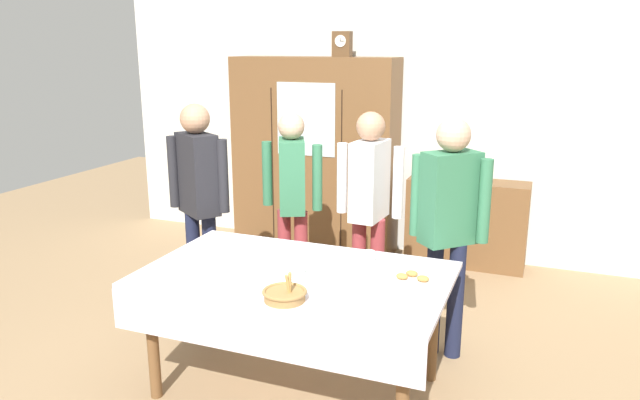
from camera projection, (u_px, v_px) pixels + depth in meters
ground_plane at (309, 371)px, 3.95m from camera, size 12.00×12.00×0.00m
back_wall at (409, 121)px, 6.00m from camera, size 6.40×0.10×2.70m
dining_table at (293, 289)px, 3.57m from camera, size 1.81×1.09×0.77m
wall_cabinet at (315, 155)px, 6.14m from camera, size 1.69×0.46×1.97m
mantel_clock at (342, 44)px, 5.76m from camera, size 0.18×0.11×0.24m
bookshelf_low at (466, 223)px, 5.78m from camera, size 1.13×0.35×0.84m
book_stack at (469, 175)px, 5.66m from camera, size 0.15×0.20×0.12m
tea_cup_far_right at (299, 271)px, 3.51m from camera, size 0.13×0.13×0.06m
tea_cup_near_left at (369, 257)px, 3.76m from camera, size 0.13×0.13×0.06m
tea_cup_mid_left at (240, 262)px, 3.67m from camera, size 0.13×0.13×0.06m
bread_basket at (285, 294)px, 3.17m from camera, size 0.24×0.24×0.16m
pastry_plate at (412, 280)px, 3.43m from camera, size 0.28×0.28×0.05m
spoon_front_edge at (343, 255)px, 3.85m from camera, size 0.12×0.02×0.01m
spoon_back_edge at (391, 308)px, 3.08m from camera, size 0.12×0.02×0.01m
spoon_center at (242, 254)px, 3.88m from camera, size 0.12×0.02×0.01m
person_by_cabinet at (199, 189)px, 4.59m from camera, size 0.52×0.37×1.67m
person_beside_shelf at (369, 196)px, 4.54m from camera, size 0.52×0.38×1.62m
person_behind_table_left at (449, 216)px, 3.93m from camera, size 0.52×0.40×1.65m
person_behind_table_right at (292, 190)px, 4.83m from camera, size 0.52×0.41×1.58m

